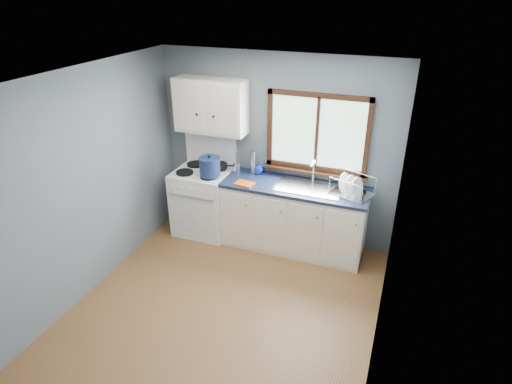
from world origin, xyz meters
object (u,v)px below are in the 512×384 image
(skillet, at_px, (219,166))
(dish_rack, at_px, (351,189))
(thermos, at_px, (253,162))
(sink, at_px, (308,192))
(gas_range, at_px, (204,199))
(base_cabinets, at_px, (293,220))
(utensil_crock, at_px, (237,167))
(stockpot, at_px, (210,166))

(skillet, xyz_separation_m, dish_rack, (1.82, -0.10, -0.00))
(thermos, bearing_deg, sink, -12.32)
(gas_range, bearing_deg, skillet, 35.11)
(gas_range, xyz_separation_m, sink, (1.49, 0.02, 0.37))
(base_cabinets, bearing_deg, skillet, 174.26)
(utensil_crock, xyz_separation_m, thermos, (0.21, 0.04, 0.09))
(sink, height_order, thermos, thermos)
(sink, bearing_deg, stockpot, -172.82)
(skillet, bearing_deg, thermos, -10.74)
(base_cabinets, xyz_separation_m, thermos, (-0.64, 0.18, 0.67))
(sink, bearing_deg, skillet, 175.03)
(utensil_crock, bearing_deg, thermos, 10.37)
(gas_range, height_order, dish_rack, gas_range)
(base_cabinets, height_order, utensil_crock, utensil_crock)
(utensil_crock, bearing_deg, stockpot, -130.38)
(skillet, relative_size, dish_rack, 0.70)
(skillet, xyz_separation_m, utensil_crock, (0.27, 0.03, 0.01))
(thermos, bearing_deg, dish_rack, -7.25)
(skillet, height_order, utensil_crock, utensil_crock)
(skillet, bearing_deg, base_cabinets, -24.33)
(utensil_crock, xyz_separation_m, dish_rack, (1.56, -0.13, -0.01))
(utensil_crock, distance_m, thermos, 0.23)
(skillet, height_order, dish_rack, dish_rack)
(base_cabinets, xyz_separation_m, utensil_crock, (-0.85, 0.14, 0.58))
(base_cabinets, relative_size, dish_rack, 3.29)
(stockpot, relative_size, utensil_crock, 0.91)
(utensil_crock, bearing_deg, sink, -7.70)
(utensil_crock, relative_size, thermos, 1.10)
(base_cabinets, bearing_deg, utensil_crock, 170.73)
(stockpot, bearing_deg, base_cabinets, 8.35)
(base_cabinets, height_order, thermos, thermos)
(base_cabinets, distance_m, stockpot, 1.31)
(dish_rack, bearing_deg, sink, -158.04)
(base_cabinets, distance_m, skillet, 1.26)
(utensil_crock, bearing_deg, dish_rack, -4.83)
(stockpot, distance_m, thermos, 0.58)
(skillet, height_order, thermos, thermos)
(sink, relative_size, skillet, 2.13)
(thermos, xyz_separation_m, dish_rack, (1.34, -0.17, -0.09))
(stockpot, bearing_deg, dish_rack, 5.38)
(sink, height_order, stockpot, stockpot)
(thermos, relative_size, dish_rack, 0.56)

